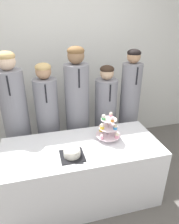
# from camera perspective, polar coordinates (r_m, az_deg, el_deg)

# --- Properties ---
(ground_plane) EXTENTS (16.00, 16.00, 0.00)m
(ground_plane) POSITION_cam_1_polar(r_m,az_deg,el_deg) (2.38, 0.22, -28.97)
(ground_plane) COLOR #605B56
(wall_back) EXTENTS (9.00, 0.06, 2.70)m
(wall_back) POSITION_cam_1_polar(r_m,az_deg,el_deg) (3.09, -7.86, 14.17)
(wall_back) COLOR silver
(wall_back) RESTS_ON ground_plane
(table) EXTENTS (1.67, 0.72, 0.72)m
(table) POSITION_cam_1_polar(r_m,az_deg,el_deg) (2.35, -2.11, -16.82)
(table) COLOR white
(table) RESTS_ON ground_plane
(round_cake) EXTENTS (0.23, 0.23, 0.10)m
(round_cake) POSITION_cam_1_polar(r_m,az_deg,el_deg) (1.96, -5.02, -11.38)
(round_cake) COLOR black
(round_cake) RESTS_ON table
(cake_knife) EXTENTS (0.27, 0.06, 0.01)m
(cake_knife) POSITION_cam_1_polar(r_m,az_deg,el_deg) (1.90, -1.47, -14.36)
(cake_knife) COLOR silver
(cake_knife) RESTS_ON table
(cupcake_stand) EXTENTS (0.27, 0.27, 0.30)m
(cupcake_stand) POSITION_cam_1_polar(r_m,az_deg,el_deg) (2.18, 5.44, -4.43)
(cupcake_stand) COLOR silver
(cupcake_stand) RESTS_ON table
(student_0) EXTENTS (0.31, 0.31, 1.62)m
(student_0) POSITION_cam_1_polar(r_m,az_deg,el_deg) (2.62, -20.05, -2.62)
(student_0) COLOR gray
(student_0) RESTS_ON ground_plane
(student_1) EXTENTS (0.29, 0.29, 1.48)m
(student_1) POSITION_cam_1_polar(r_m,az_deg,el_deg) (2.63, -11.65, -3.13)
(student_1) COLOR gray
(student_1) RESTS_ON ground_plane
(student_2) EXTENTS (0.31, 0.31, 1.65)m
(student_2) POSITION_cam_1_polar(r_m,az_deg,el_deg) (2.63, -3.45, -0.58)
(student_2) COLOR gray
(student_2) RESTS_ON ground_plane
(student_3) EXTENTS (0.29, 0.30, 1.41)m
(student_3) POSITION_cam_1_polar(r_m,az_deg,el_deg) (2.77, 4.50, -1.99)
(student_3) COLOR gray
(student_3) RESTS_ON ground_plane
(student_4) EXTENTS (0.26, 0.27, 1.59)m
(student_4) POSITION_cam_1_polar(r_m,az_deg,el_deg) (2.85, 11.18, 0.59)
(student_4) COLOR gray
(student_4) RESTS_ON ground_plane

